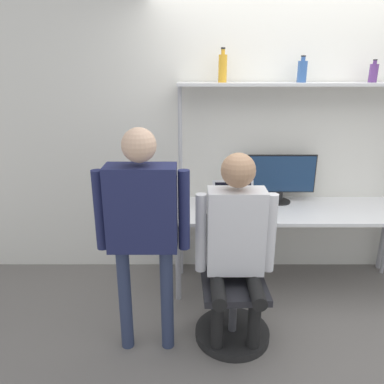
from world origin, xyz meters
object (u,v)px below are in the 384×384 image
at_px(person_standing, 144,217).
at_px(bottle_purple, 375,73).
at_px(person_seated, 237,236).
at_px(monitor, 282,176).
at_px(office_chair, 234,302).
at_px(bottle_amber, 224,68).
at_px(cell_phone, 271,214).
at_px(bottle_blue, 304,71).
at_px(laptop, 234,204).

height_order(person_standing, bottle_purple, bottle_purple).
distance_m(person_seated, person_standing, 0.66).
relative_size(monitor, person_seated, 0.45).
height_order(monitor, person_standing, person_standing).
distance_m(office_chair, person_standing, 0.98).
distance_m(bottle_amber, bottle_purple, 1.26).
height_order(cell_phone, bottle_purple, bottle_purple).
bearing_deg(bottle_amber, person_seated, -86.83).
bearing_deg(person_seated, person_standing, -171.50).
height_order(office_chair, person_standing, person_standing).
xyz_separation_m(bottle_amber, bottle_purple, (1.26, 0.00, -0.04)).
relative_size(person_standing, bottle_blue, 7.52).
bearing_deg(person_seated, laptop, 85.66).
relative_size(monitor, office_chair, 0.69).
distance_m(office_chair, bottle_blue, 1.95).
bearing_deg(monitor, bottle_amber, -177.84).
height_order(bottle_blue, bottle_purple, bottle_blue).
xyz_separation_m(office_chair, bottle_blue, (0.61, 0.88, 1.63)).
relative_size(laptop, cell_phone, 2.38).
xyz_separation_m(office_chair, person_seated, (0.00, -0.04, 0.56)).
height_order(laptop, person_standing, person_standing).
bearing_deg(bottle_blue, office_chair, -124.92).
bearing_deg(cell_phone, bottle_amber, 143.83).
height_order(monitor, laptop, monitor).
bearing_deg(laptop, bottle_amber, 115.63).
bearing_deg(person_seated, bottle_blue, 56.46).
distance_m(person_standing, bottle_amber, 1.48).
relative_size(monitor, bottle_amber, 2.30).
xyz_separation_m(bottle_blue, bottle_purple, (0.59, -0.00, -0.01)).
bearing_deg(laptop, cell_phone, -15.22).
bearing_deg(laptop, monitor, 27.64).
bearing_deg(cell_phone, monitor, 65.35).
relative_size(person_seated, bottle_amber, 5.17).
height_order(person_standing, bottle_amber, bottle_amber).
xyz_separation_m(cell_phone, bottle_purple, (0.84, 0.30, 1.15)).
height_order(cell_phone, person_seated, person_seated).
relative_size(office_chair, bottle_blue, 4.29).
relative_size(person_seated, person_standing, 0.88).
xyz_separation_m(monitor, bottle_amber, (-0.56, -0.02, 0.94)).
bearing_deg(monitor, office_chair, -119.64).
bearing_deg(cell_phone, bottle_purple, 19.66).
height_order(person_seated, bottle_amber, bottle_amber).
height_order(monitor, office_chair, monitor).
xyz_separation_m(monitor, laptop, (-0.46, -0.24, -0.18)).
bearing_deg(monitor, laptop, -152.36).
bearing_deg(laptop, person_standing, -130.56).
xyz_separation_m(monitor, bottle_blue, (0.10, -0.02, 0.92)).
bearing_deg(office_chair, bottle_amber, 93.23).
relative_size(office_chair, bottle_amber, 3.34).
xyz_separation_m(monitor, office_chair, (-0.51, -0.90, -0.71)).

